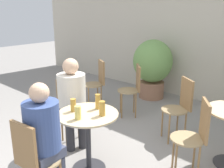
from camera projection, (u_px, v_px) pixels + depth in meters
The scene contains 15 objects.
storefront_wall at pixel (215, 25), 4.79m from camera, with size 10.00×0.06×3.00m.
cafe_table_near at pixel (88, 128), 2.94m from camera, with size 0.69×0.69×0.70m.
bistro_chair_0 at pixel (70, 105), 3.59m from camera, with size 0.41×0.40×0.89m.
bistro_chair_1 at pixel (33, 157), 2.35m from camera, with size 0.37×0.38×0.89m.
bistro_chair_2 at pixel (196, 132), 2.82m from camera, with size 0.42×0.41×0.89m.
bistro_chair_3 at pixel (133, 86), 4.44m from camera, with size 0.42×0.42×0.89m.
bistro_chair_4 at pixel (181, 104), 3.63m from camera, with size 0.41×0.42×0.89m.
bistro_chair_5 at pixel (97, 80), 4.80m from camera, with size 0.41×0.41×0.89m.
seated_person_0 at pixel (72, 96), 3.42m from camera, with size 0.44×0.43×1.21m.
seated_person_1 at pixel (44, 133), 2.41m from camera, with size 0.33×0.35×1.20m.
beer_glass_0 at pixel (73, 105), 2.93m from camera, with size 0.06×0.06×0.15m.
beer_glass_1 at pixel (78, 113), 2.72m from camera, with size 0.07×0.07×0.15m.
beer_glass_2 at pixel (102, 108), 2.81m from camera, with size 0.07×0.07×0.16m.
beer_glass_3 at pixel (98, 102), 3.00m from camera, with size 0.06×0.06×0.17m.
potted_plant_0 at pixel (153, 65), 5.30m from camera, with size 0.79×0.79×1.20m.
Camera 1 is at (1.92, -1.56, 1.84)m, focal length 42.00 mm.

